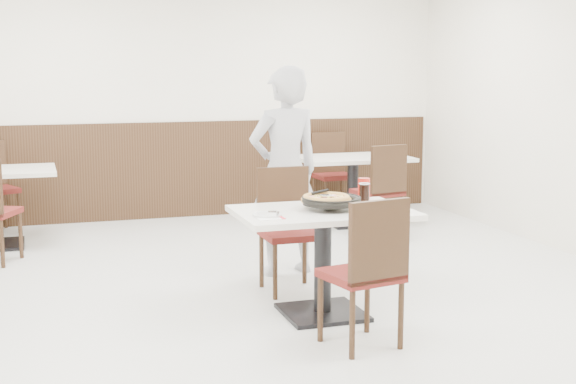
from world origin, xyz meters
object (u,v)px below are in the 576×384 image
object	(u,v)px
bg_table_right	(353,190)
cola_glass	(364,193)
bg_chair_right_near	(377,190)
side_plate	(267,215)
main_table	(323,263)
bg_chair_right_far	(334,174)
pizza_pan	(331,203)
red_cup	(364,189)
chair_far	(290,231)
diner_person	(285,171)
chair_near	(361,271)
pizza	(326,200)

from	to	relation	value
bg_table_right	cola_glass	bearing A→B (deg)	-110.76
bg_chair_right_near	side_plate	bearing A→B (deg)	-138.82
main_table	bg_chair_right_far	bearing A→B (deg)	67.89
pizza_pan	bg_chair_right_near	xyz separation A→B (m)	(1.40, 2.34, -0.32)
bg_chair_right_far	cola_glass	bearing A→B (deg)	70.33
side_plate	red_cup	size ratio (longest dim) A/B	1.21
chair_far	diner_person	bearing A→B (deg)	-103.51
main_table	pizza_pan	xyz separation A→B (m)	(0.06, -0.00, 0.42)
main_table	red_cup	distance (m)	0.70
side_plate	bg_table_right	xyz separation A→B (m)	(1.88, 3.08, -0.38)
cola_glass	bg_table_right	size ratio (longest dim) A/B	0.11
cola_glass	pizza_pan	bearing A→B (deg)	-147.27
main_table	bg_table_right	world-z (taller)	same
red_cup	diner_person	distance (m)	0.93
cola_glass	diner_person	xyz separation A→B (m)	(-0.31, 0.96, 0.05)
chair_near	red_cup	bearing A→B (deg)	54.40
cola_glass	main_table	bearing A→B (deg)	-151.64
chair_far	red_cup	bearing A→B (deg)	144.78
side_plate	cola_glass	bearing A→B (deg)	21.24
bg_chair_right_near	bg_table_right	bearing A→B (deg)	79.87
pizza_pan	side_plate	xyz separation A→B (m)	(-0.49, -0.10, -0.03)
pizza	side_plate	bearing A→B (deg)	-162.80
pizza	diner_person	world-z (taller)	diner_person
pizza	bg_table_right	xyz separation A→B (m)	(1.41, 2.94, -0.44)
pizza	chair_near	bearing A→B (deg)	-92.28
chair_far	bg_table_right	distance (m)	2.77
bg_table_right	pizza	bearing A→B (deg)	-115.61
bg_table_right	bg_chair_right_far	bearing A→B (deg)	88.39
bg_table_right	side_plate	bearing A→B (deg)	-121.35
chair_near	bg_table_right	distance (m)	3.90
pizza	red_cup	bearing A→B (deg)	34.60
side_plate	diner_person	xyz separation A→B (m)	(0.53, 1.28, 0.11)
diner_person	bg_chair_right_far	size ratio (longest dim) A/B	1.82
main_table	chair_far	world-z (taller)	chair_far
main_table	bg_chair_right_near	world-z (taller)	bg_chair_right_near
cola_glass	bg_chair_right_near	xyz separation A→B (m)	(1.06, 2.12, -0.34)
pizza	cola_glass	distance (m)	0.40
pizza_pan	side_plate	world-z (taller)	pizza_pan
side_plate	diner_person	bearing A→B (deg)	67.74
side_plate	red_cup	distance (m)	0.97
main_table	pizza	distance (m)	0.44
main_table	diner_person	world-z (taller)	diner_person
chair_near	bg_table_right	world-z (taller)	chair_near
chair_far	side_plate	world-z (taller)	chair_far
chair_far	bg_chair_right_far	bearing A→B (deg)	-117.36
chair_near	red_cup	size ratio (longest dim) A/B	5.94
chair_far	diner_person	distance (m)	0.68
cola_glass	diner_person	size ratio (longest dim) A/B	0.08
pizza	red_cup	size ratio (longest dim) A/B	2.19
pizza	bg_chair_right_near	xyz separation A→B (m)	(1.42, 2.30, -0.34)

